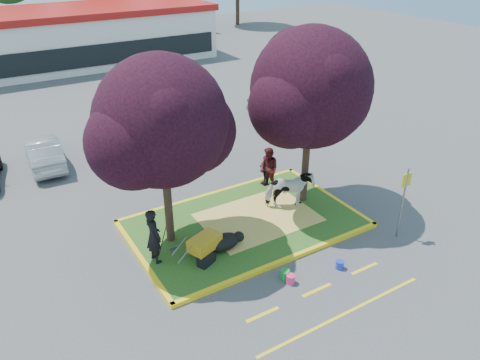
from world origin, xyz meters
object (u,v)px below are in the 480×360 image
handler (154,236)px  sign_post (404,195)px  cow (289,190)px  bucket_blue (340,265)px  calf (223,242)px  car_silver (44,152)px  wheelbarrow (205,243)px  bucket_pink (291,279)px  bucket_green (285,275)px

handler → sign_post: 8.58m
cow → bucket_blue: bearing=-169.4°
calf → sign_post: size_ratio=0.46×
sign_post → car_silver: (-9.58, 12.63, -1.03)m
calf → wheelbarrow: (-0.67, -0.02, 0.23)m
handler → wheelbarrow: handler is taller
calf → bucket_pink: size_ratio=4.17×
sign_post → bucket_pink: (-4.79, -0.06, -1.55)m
bucket_green → bucket_pink: 0.25m
cow → car_silver: cow is taller
handler → bucket_green: handler is taller
cow → bucket_blue: 3.91m
cow → handler: size_ratio=0.94×
handler → car_silver: size_ratio=0.47×
bucket_pink → sign_post: bearing=0.7°
bucket_blue → car_silver: bearing=117.0°
cow → bucket_green: cow is taller
bucket_pink → bucket_blue: size_ratio=1.06×
cow → handler: handler is taller
handler → car_silver: handler is taller
cow → bucket_blue: size_ratio=6.33×
bucket_green → handler: bearing=138.2°
sign_post → bucket_pink: 5.04m
cow → bucket_green: size_ratio=5.63×
bucket_blue → handler: bearing=146.3°
cow → sign_post: size_ratio=0.66×
wheelbarrow → sign_post: (6.49, -2.39, 1.05)m
calf → car_silver: bearing=110.4°
wheelbarrow → car_silver: size_ratio=0.47×
sign_post → bucket_green: sign_post is taller
wheelbarrow → bucket_green: 2.81m
calf → car_silver: size_ratio=0.31×
calf → bucket_pink: (1.03, -2.47, -0.27)m
bucket_green → bucket_blue: (1.83, -0.50, -0.02)m
bucket_blue → cow: bearing=79.3°
bucket_green → bucket_blue: 1.90m
sign_post → bucket_pink: bearing=-177.0°
handler → bucket_pink: 4.56m
handler → bucket_blue: (5.01, -3.34, -0.97)m
cow → handler: 5.74m
handler → calf: bearing=-114.2°
car_silver → wheelbarrow: bearing=109.8°
bucket_pink → cow: bearing=54.5°
bucket_green → bucket_blue: size_ratio=1.12×
cow → calf: 3.73m
calf → car_silver: 10.89m
cow → car_silver: size_ratio=0.44×
handler → sign_post: (8.00, -3.03, 0.60)m
wheelbarrow → calf: bearing=-19.4°
sign_post → bucket_green: bearing=179.9°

